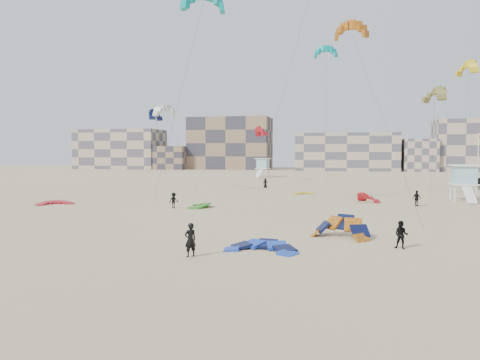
% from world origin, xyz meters
% --- Properties ---
extents(ground, '(320.00, 320.00, 0.00)m').
position_xyz_m(ground, '(0.00, 0.00, 0.00)').
color(ground, '#CFB88A').
rests_on(ground, ground).
extents(kite_ground_blue, '(4.64, 4.83, 1.68)m').
position_xyz_m(kite_ground_blue, '(4.67, 1.16, 0.00)').
color(kite_ground_blue, blue).
rests_on(kite_ground_blue, ground).
extents(kite_ground_orange, '(5.38, 5.39, 4.07)m').
position_xyz_m(kite_ground_orange, '(9.17, 6.43, 0.00)').
color(kite_ground_orange, orange).
rests_on(kite_ground_orange, ground).
extents(kite_ground_red, '(5.37, 5.42, 1.16)m').
position_xyz_m(kite_ground_red, '(-22.44, 20.60, 0.00)').
color(kite_ground_red, '#AF1922').
rests_on(kite_ground_red, ground).
extents(kite_ground_green, '(4.39, 4.17, 1.74)m').
position_xyz_m(kite_ground_green, '(-5.82, 21.59, 0.00)').
color(kite_ground_green, '#318119').
rests_on(kite_ground_green, ground).
extents(kite_ground_red_far, '(4.50, 4.47, 3.19)m').
position_xyz_m(kite_ground_red_far, '(12.16, 30.89, 0.00)').
color(kite_ground_red_far, '#AF1922').
rests_on(kite_ground_red_far, ground).
extents(kite_ground_yellow, '(3.86, 3.96, 0.76)m').
position_xyz_m(kite_ground_yellow, '(3.87, 39.52, 0.00)').
color(kite_ground_yellow, yellow).
rests_on(kite_ground_yellow, ground).
extents(kitesurfer_main, '(0.82, 0.82, 1.92)m').
position_xyz_m(kitesurfer_main, '(1.05, -1.33, 0.96)').
color(kitesurfer_main, black).
rests_on(kitesurfer_main, ground).
extents(kitesurfer_b, '(0.98, 0.86, 1.71)m').
position_xyz_m(kitesurfer_b, '(12.85, 3.54, 0.86)').
color(kitesurfer_b, black).
rests_on(kitesurfer_b, ground).
extents(kitesurfer_c, '(1.17, 1.21, 1.65)m').
position_xyz_m(kitesurfer_c, '(-8.07, 20.13, 0.83)').
color(kitesurfer_c, black).
rests_on(kitesurfer_c, ground).
extents(kitesurfer_d, '(0.97, 1.04, 1.72)m').
position_xyz_m(kitesurfer_d, '(17.15, 27.66, 0.86)').
color(kitesurfer_d, black).
rests_on(kitesurfer_d, ground).
extents(kitesurfer_e, '(0.86, 0.64, 1.61)m').
position_xyz_m(kitesurfer_e, '(-3.28, 49.64, 0.80)').
color(kitesurfer_e, black).
rests_on(kitesurfer_e, ground).
extents(kitesurfer_f, '(1.31, 1.78, 1.87)m').
position_xyz_m(kitesurfer_f, '(30.11, 53.95, 0.93)').
color(kitesurfer_f, black).
rests_on(kitesurfer_f, ground).
extents(kite_fly_teal_a, '(9.18, 5.68, 21.03)m').
position_xyz_m(kite_fly_teal_a, '(-4.32, 18.89, 20.61)').
color(kite_fly_teal_a, '#059DA1').
rests_on(kite_fly_teal_a, ground).
extents(kite_fly_orange, '(6.66, 24.10, 19.20)m').
position_xyz_m(kite_fly_orange, '(9.90, 27.66, 19.14)').
color(kite_fly_orange, orange).
rests_on(kite_fly_orange, ground).
extents(kite_fly_grey, '(10.60, 12.72, 12.10)m').
position_xyz_m(kite_fly_grey, '(-15.77, 37.37, 11.67)').
color(kite_fly_grey, white).
rests_on(kite_fly_grey, ground).
extents(kite_fly_olive, '(5.07, 11.31, 13.65)m').
position_xyz_m(kite_fly_olive, '(20.46, 37.60, 13.02)').
color(kite_fly_olive, olive).
rests_on(kite_fly_olive, ground).
extents(kite_fly_yellow, '(5.29, 6.52, 18.60)m').
position_xyz_m(kite_fly_yellow, '(26.79, 49.09, 18.08)').
color(kite_fly_yellow, yellow).
rests_on(kite_fly_yellow, ground).
extents(kite_fly_navy, '(3.36, 3.56, 11.87)m').
position_xyz_m(kite_fly_navy, '(-19.47, 42.47, 11.53)').
color(kite_fly_navy, '#0E103E').
rests_on(kite_fly_navy, ground).
extents(kite_fly_teal_b, '(3.98, 7.05, 23.79)m').
position_xyz_m(kite_fly_teal_b, '(5.89, 58.35, 23.32)').
color(kite_fly_teal_b, '#059DA1').
rests_on(kite_fly_teal_b, ground).
extents(kite_fly_red, '(5.35, 14.50, 10.58)m').
position_xyz_m(kite_fly_red, '(-7.20, 66.96, 9.93)').
color(kite_fly_red, '#AF1922').
rests_on(kite_fly_red, ground).
extents(lifeguard_tower_near, '(3.12, 5.97, 4.39)m').
position_xyz_m(lifeguard_tower_near, '(23.52, 34.98, 2.17)').
color(lifeguard_tower_near, white).
rests_on(lifeguard_tower_near, ground).
extents(lifeguard_tower_far, '(3.57, 6.35, 4.49)m').
position_xyz_m(lifeguard_tower_far, '(-9.47, 82.69, 2.23)').
color(lifeguard_tower_far, white).
rests_on(lifeguard_tower_far, ground).
extents(flagpole, '(0.68, 0.10, 8.32)m').
position_xyz_m(flagpole, '(25.92, 38.32, 4.36)').
color(flagpole, white).
rests_on(flagpole, ground).
extents(condo_west_a, '(30.00, 15.00, 14.00)m').
position_xyz_m(condo_west_a, '(-70.00, 130.00, 7.00)').
color(condo_west_a, tan).
rests_on(condo_west_a, ground).
extents(condo_west_b, '(28.00, 14.00, 18.00)m').
position_xyz_m(condo_west_b, '(-30.00, 134.00, 9.00)').
color(condo_west_b, '#83694F').
rests_on(condo_west_b, ground).
extents(condo_mid, '(32.00, 16.00, 12.00)m').
position_xyz_m(condo_mid, '(10.00, 130.00, 6.00)').
color(condo_mid, tan).
rests_on(condo_mid, ground).
extents(condo_east, '(26.00, 14.00, 16.00)m').
position_xyz_m(condo_east, '(50.00, 132.00, 8.00)').
color(condo_east, tan).
rests_on(condo_east, ground).
extents(condo_fill_left, '(12.00, 10.00, 8.00)m').
position_xyz_m(condo_fill_left, '(-50.00, 128.00, 4.00)').
color(condo_fill_left, '#83694F').
rests_on(condo_fill_left, ground).
extents(condo_fill_right, '(10.00, 10.00, 10.00)m').
position_xyz_m(condo_fill_right, '(32.00, 128.00, 5.00)').
color(condo_fill_right, tan).
rests_on(condo_fill_right, ground).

